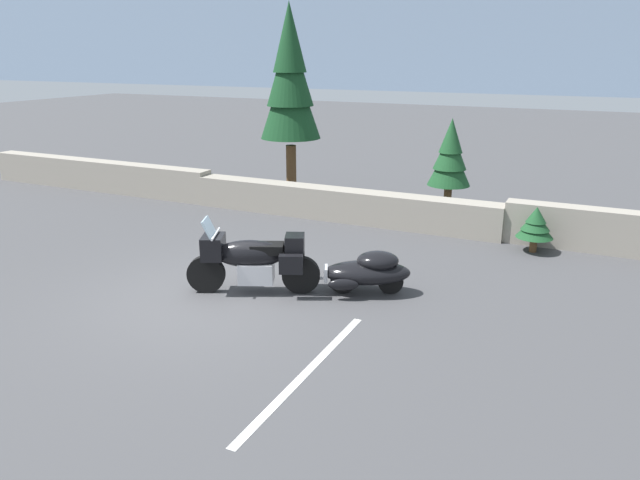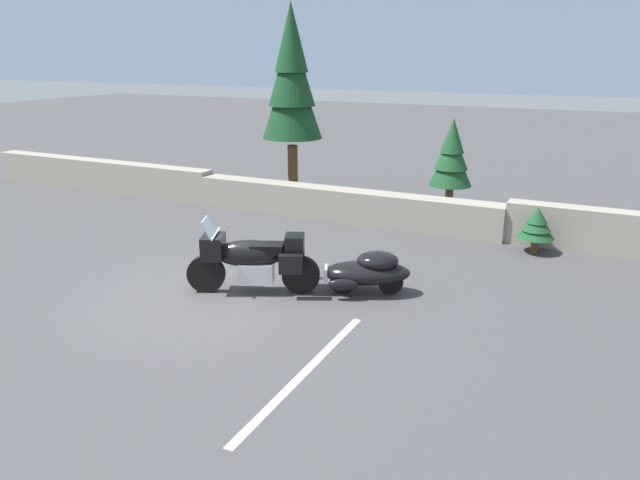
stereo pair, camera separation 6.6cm
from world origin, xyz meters
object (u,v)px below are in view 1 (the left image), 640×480
(car_shaped_trailer, at_px, (368,271))
(pine_tree_tall, at_px, (290,79))
(pine_tree_secondary, at_px, (450,156))
(touring_motorcycle, at_px, (253,259))

(car_shaped_trailer, bearing_deg, pine_tree_tall, 128.40)
(car_shaped_trailer, height_order, pine_tree_secondary, pine_tree_secondary)
(car_shaped_trailer, xyz_separation_m, pine_tree_secondary, (-0.03, 5.70, 1.14))
(pine_tree_tall, relative_size, pine_tree_secondary, 2.14)
(car_shaped_trailer, bearing_deg, pine_tree_secondary, 90.28)
(pine_tree_tall, distance_m, pine_tree_secondary, 4.81)
(touring_motorcycle, distance_m, car_shaped_trailer, 1.99)
(pine_tree_secondary, bearing_deg, touring_motorcycle, -105.26)
(pine_tree_secondary, bearing_deg, car_shaped_trailer, -89.72)
(car_shaped_trailer, distance_m, pine_tree_tall, 7.81)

